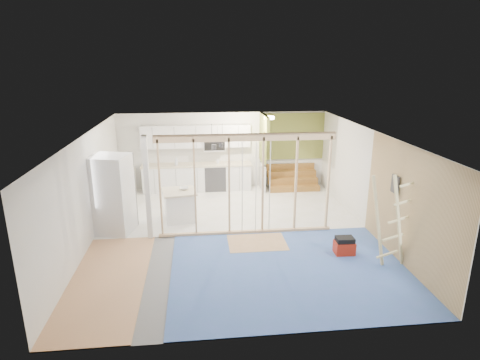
{
  "coord_description": "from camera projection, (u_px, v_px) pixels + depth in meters",
  "views": [
    {
      "loc": [
        -0.88,
        -9.38,
        4.27
      ],
      "look_at": [
        0.22,
        0.6,
        1.26
      ],
      "focal_mm": 30.0,
      "sensor_mm": 36.0,
      "label": 1
    }
  ],
  "objects": [
    {
      "name": "ceiling_light",
      "position": [
        269.0,
        118.0,
        12.52
      ],
      "size": [
        0.32,
        0.32,
        0.08
      ],
      "primitive_type": "cylinder",
      "color": "#FFEABF",
      "rests_on": "room"
    },
    {
      "name": "pot_rack",
      "position": [
        217.0,
        143.0,
        11.44
      ],
      "size": [
        0.52,
        0.52,
        0.72
      ],
      "color": "black",
      "rests_on": "room"
    },
    {
      "name": "soap_bottle_b",
      "position": [
        218.0,
        161.0,
        13.47
      ],
      "size": [
        0.08,
        0.09,
        0.17
      ],
      "primitive_type": "imported",
      "rotation": [
        0.0,
        0.0,
        -0.08
      ],
      "color": "silver",
      "rests_on": "base_cabinets"
    },
    {
      "name": "stud_frame",
      "position": [
        225.0,
        175.0,
        9.77
      ],
      "size": [
        4.66,
        0.14,
        2.6
      ],
      "color": "#E2BF8A",
      "rests_on": "room"
    },
    {
      "name": "sheathing_panel",
      "position": [
        409.0,
        209.0,
        8.33
      ],
      "size": [
        0.02,
        4.0,
        2.6
      ],
      "primitive_type": "cube",
      "color": "tan",
      "rests_on": "room"
    },
    {
      "name": "ladder",
      "position": [
        391.0,
        221.0,
        8.35
      ],
      "size": [
        1.1,
        0.11,
        2.05
      ],
      "rotation": [
        0.0,
        0.0,
        0.13
      ],
      "color": "#D5C382",
      "rests_on": "room"
    },
    {
      "name": "base_cabinets",
      "position": [
        176.0,
        181.0,
        13.15
      ],
      "size": [
        4.45,
        2.24,
        0.93
      ],
      "color": "silver",
      "rests_on": "room"
    },
    {
      "name": "bowl",
      "position": [
        184.0,
        188.0,
        11.0
      ],
      "size": [
        0.26,
        0.26,
        0.06
      ],
      "primitive_type": "imported",
      "rotation": [
        0.0,
        0.0,
        -0.03
      ],
      "color": "silver",
      "rests_on": "island"
    },
    {
      "name": "island",
      "position": [
        180.0,
        206.0,
        11.03
      ],
      "size": [
        1.0,
        1.0,
        0.86
      ],
      "rotation": [
        0.0,
        0.0,
        0.16
      ],
      "color": "white",
      "rests_on": "room"
    },
    {
      "name": "electrical_panel",
      "position": [
        395.0,
        184.0,
        8.8
      ],
      "size": [
        0.04,
        0.3,
        0.4
      ],
      "primitive_type": "cube",
      "color": "#38383D",
      "rests_on": "room"
    },
    {
      "name": "green_partition",
      "position": [
        283.0,
        162.0,
        13.67
      ],
      "size": [
        2.25,
        1.51,
        2.6
      ],
      "color": "olive",
      "rests_on": "room"
    },
    {
      "name": "floor_overlays",
      "position": [
        237.0,
        232.0,
        10.31
      ],
      "size": [
        7.0,
        8.0,
        0.03
      ],
      "color": "silver",
      "rests_on": "room"
    },
    {
      "name": "upper_cabinets",
      "position": [
        198.0,
        137.0,
        13.27
      ],
      "size": [
        3.6,
        0.41,
        0.85
      ],
      "color": "silver",
      "rests_on": "room"
    },
    {
      "name": "fridge",
      "position": [
        113.0,
        195.0,
        10.1
      ],
      "size": [
        1.06,
        1.03,
        2.03
      ],
      "rotation": [
        0.0,
        0.0,
        -0.23
      ],
      "color": "silver",
      "rests_on": "room"
    },
    {
      "name": "soap_bottle_a",
      "position": [
        176.0,
        161.0,
        13.22
      ],
      "size": [
        0.13,
        0.13,
        0.28
      ],
      "primitive_type": "imported",
      "rotation": [
        0.0,
        0.0,
        -0.26
      ],
      "color": "silver",
      "rests_on": "base_cabinets"
    },
    {
      "name": "room",
      "position": [
        234.0,
        186.0,
        9.88
      ],
      "size": [
        7.01,
        8.01,
        2.61
      ],
      "color": "slate",
      "rests_on": "ground"
    },
    {
      "name": "toolbox",
      "position": [
        344.0,
        246.0,
        9.13
      ],
      "size": [
        0.45,
        0.34,
        0.42
      ],
      "rotation": [
        0.0,
        0.0,
        -0.03
      ],
      "color": "#A4200F",
      "rests_on": "room"
    }
  ]
}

